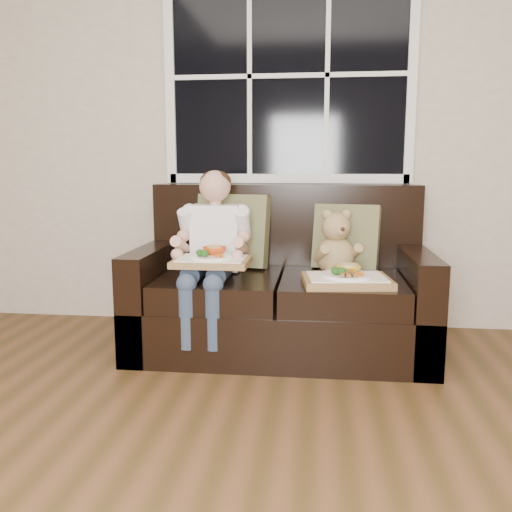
# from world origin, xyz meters

# --- Properties ---
(window_back) EXTENTS (1.62, 0.04, 1.37)m
(window_back) POSITION_xyz_m (-0.10, 2.48, 1.65)
(window_back) COLOR black
(window_back) RESTS_ON room_walls
(loveseat) EXTENTS (1.70, 0.92, 0.96)m
(loveseat) POSITION_xyz_m (-0.10, 2.02, 0.31)
(loveseat) COLOR black
(loveseat) RESTS_ON ground
(pillow_left) EXTENTS (0.48, 0.27, 0.46)m
(pillow_left) POSITION_xyz_m (-0.42, 2.17, 0.67)
(pillow_left) COLOR olive
(pillow_left) RESTS_ON loveseat
(pillow_right) EXTENTS (0.42, 0.26, 0.40)m
(pillow_right) POSITION_xyz_m (0.28, 2.17, 0.65)
(pillow_right) COLOR olive
(pillow_right) RESTS_ON loveseat
(child) EXTENTS (0.41, 0.60, 0.93)m
(child) POSITION_xyz_m (-0.50, 1.89, 0.66)
(child) COLOR white
(child) RESTS_ON loveseat
(teddy_bear) EXTENTS (0.28, 0.33, 0.39)m
(teddy_bear) POSITION_xyz_m (0.21, 2.01, 0.61)
(teddy_bear) COLOR tan
(teddy_bear) RESTS_ON loveseat
(tray_left) EXTENTS (0.41, 0.31, 0.09)m
(tray_left) POSITION_xyz_m (-0.46, 1.70, 0.58)
(tray_left) COLOR #A4814A
(tray_left) RESTS_ON child
(tray_right) EXTENTS (0.50, 0.40, 0.10)m
(tray_right) POSITION_xyz_m (0.27, 1.72, 0.48)
(tray_right) COLOR #A4814A
(tray_right) RESTS_ON loveseat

